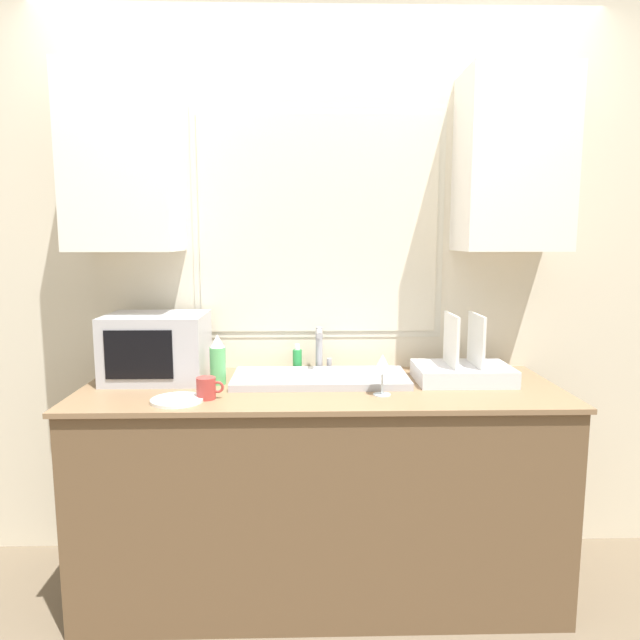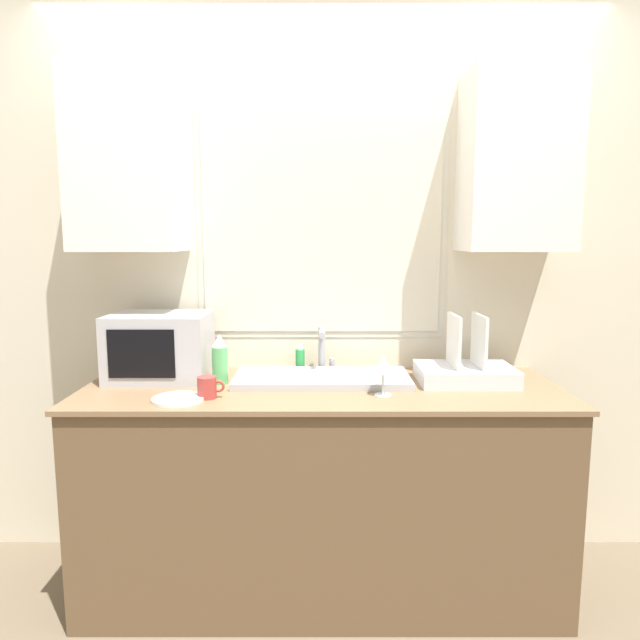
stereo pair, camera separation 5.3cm
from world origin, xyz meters
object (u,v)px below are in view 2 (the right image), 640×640
at_px(faucet, 321,346).
at_px(spray_bottle, 219,360).
at_px(wine_glass, 382,365).
at_px(microwave, 159,346).
at_px(mug_near_sink, 206,387).
at_px(dish_rack, 464,370).
at_px(soap_bottle, 299,359).

distance_m(faucet, spray_bottle, 0.47).
distance_m(spray_bottle, wine_glass, 0.69).
distance_m(microwave, wine_glass, 0.97).
xyz_separation_m(faucet, mug_near_sink, (-0.44, -0.42, -0.08)).
height_order(microwave, dish_rack, dish_rack).
distance_m(faucet, soap_bottle, 0.12).
bearing_deg(microwave, faucet, 9.50).
xyz_separation_m(dish_rack, mug_near_sink, (-1.04, -0.24, -0.01)).
relative_size(microwave, mug_near_sink, 4.01).
relative_size(microwave, dish_rack, 1.05).
bearing_deg(microwave, spray_bottle, -16.86).
relative_size(dish_rack, spray_bottle, 1.90).
distance_m(microwave, mug_near_sink, 0.42).
bearing_deg(mug_near_sink, dish_rack, 12.88).
bearing_deg(wine_glass, spray_bottle, 164.09).
relative_size(spray_bottle, mug_near_sink, 2.02).
bearing_deg(microwave, mug_near_sink, -49.42).
bearing_deg(dish_rack, soap_bottle, 163.57).
distance_m(mug_near_sink, wine_glass, 0.68).
relative_size(dish_rack, mug_near_sink, 3.83).
bearing_deg(spray_bottle, dish_rack, 0.81).
bearing_deg(spray_bottle, microwave, 163.14).
bearing_deg(mug_near_sink, spray_bottle, 87.56).
bearing_deg(mug_near_sink, wine_glass, 2.98).
bearing_deg(faucet, microwave, -170.50).
relative_size(dish_rack, wine_glass, 2.47).
distance_m(microwave, dish_rack, 1.31).
distance_m(faucet, wine_glass, 0.45).
relative_size(soap_bottle, mug_near_sink, 1.21).
bearing_deg(faucet, wine_glass, -59.00).
height_order(faucet, wine_glass, faucet).
xyz_separation_m(mug_near_sink, wine_glass, (0.67, 0.04, 0.08)).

